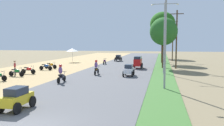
% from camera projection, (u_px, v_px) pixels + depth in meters
% --- Properties ---
extents(parked_motorbike_fourth, '(1.80, 0.54, 0.94)m').
position_uv_depth(parked_motorbike_fourth, '(17.00, 72.00, 24.60)').
color(parked_motorbike_fourth, black).
rests_on(parked_motorbike_fourth, dirt_shoulder).
extents(parked_motorbike_fifth, '(1.80, 0.54, 0.94)m').
position_uv_depth(parked_motorbike_fifth, '(28.00, 70.00, 26.59)').
color(parked_motorbike_fifth, black).
rests_on(parked_motorbike_fifth, dirt_shoulder).
extents(parked_motorbike_sixth, '(1.80, 0.54, 0.94)m').
position_uv_depth(parked_motorbike_sixth, '(46.00, 66.00, 30.16)').
color(parked_motorbike_sixth, black).
rests_on(parked_motorbike_sixth, dirt_shoulder).
extents(parked_motorbike_seventh, '(1.80, 0.54, 0.94)m').
position_uv_depth(parked_motorbike_seventh, '(51.00, 65.00, 31.92)').
color(parked_motorbike_seventh, black).
rests_on(parked_motorbike_seventh, dirt_shoulder).
extents(vendor_umbrella, '(2.20, 2.20, 2.52)m').
position_uv_depth(vendor_umbrella, '(72.00, 50.00, 42.77)').
color(vendor_umbrella, '#99999E').
rests_on(vendor_umbrella, dirt_shoulder).
extents(pedestrian_on_shoulder, '(0.39, 0.43, 1.62)m').
position_uv_depth(pedestrian_on_shoulder, '(15.00, 67.00, 25.60)').
color(pedestrian_on_shoulder, '#33333D').
rests_on(pedestrian_on_shoulder, dirt_shoulder).
extents(median_tree_nearest, '(3.88, 3.88, 7.10)m').
position_uv_depth(median_tree_nearest, '(164.00, 32.00, 32.71)').
color(median_tree_nearest, '#4C351E').
rests_on(median_tree_nearest, median_strip).
extents(median_tree_second, '(4.39, 4.39, 8.97)m').
position_uv_depth(median_tree_second, '(163.00, 24.00, 40.79)').
color(median_tree_second, '#4C351E').
rests_on(median_tree_second, median_strip).
extents(median_tree_third, '(4.27, 4.27, 9.38)m').
position_uv_depth(median_tree_third, '(163.00, 29.00, 53.40)').
color(median_tree_third, '#4C351E').
rests_on(median_tree_third, median_strip).
extents(streetlamp_near, '(3.16, 0.20, 7.33)m').
position_uv_depth(streetlamp_near, '(165.00, 34.00, 17.84)').
color(streetlamp_near, gray).
rests_on(streetlamp_near, median_strip).
extents(streetlamp_mid, '(3.16, 0.20, 8.12)m').
position_uv_depth(streetlamp_mid, '(164.00, 33.00, 26.65)').
color(streetlamp_mid, gray).
rests_on(streetlamp_mid, median_strip).
extents(streetlamp_far, '(3.16, 0.20, 7.98)m').
position_uv_depth(streetlamp_far, '(164.00, 37.00, 44.18)').
color(streetlamp_far, gray).
rests_on(streetlamp_far, median_strip).
extents(streetlamp_farthest, '(3.16, 0.20, 7.03)m').
position_uv_depth(streetlamp_farthest, '(163.00, 40.00, 56.60)').
color(streetlamp_farthest, gray).
rests_on(streetlamp_farthest, median_strip).
extents(utility_pole_near, '(1.80, 0.20, 8.08)m').
position_uv_depth(utility_pole_near, '(176.00, 38.00, 32.21)').
color(utility_pole_near, brown).
rests_on(utility_pole_near, ground).
extents(utility_pole_far, '(1.80, 0.20, 8.21)m').
position_uv_depth(utility_pole_far, '(173.00, 39.00, 45.90)').
color(utility_pole_far, brown).
rests_on(utility_pole_far, ground).
extents(car_hatchback_yellow, '(1.04, 2.00, 1.23)m').
position_uv_depth(car_hatchback_yellow, '(17.00, 98.00, 12.25)').
color(car_hatchback_yellow, gold).
rests_on(car_hatchback_yellow, road_strip).
extents(car_hatchback_white, '(1.04, 2.00, 1.23)m').
position_uv_depth(car_hatchback_white, '(129.00, 70.00, 24.79)').
color(car_hatchback_white, silver).
rests_on(car_hatchback_white, road_strip).
extents(car_van_red, '(1.19, 2.41, 1.67)m').
position_uv_depth(car_van_red, '(138.00, 62.00, 32.08)').
color(car_van_red, red).
rests_on(car_van_red, road_strip).
extents(car_sedan_black, '(1.10, 2.26, 1.19)m').
position_uv_depth(car_sedan_black, '(118.00, 58.00, 44.68)').
color(car_sedan_black, black).
rests_on(car_sedan_black, road_strip).
extents(motorbike_foreground_rider, '(0.54, 1.80, 1.66)m').
position_uv_depth(motorbike_foreground_rider, '(61.00, 74.00, 20.69)').
color(motorbike_foreground_rider, black).
rests_on(motorbike_foreground_rider, road_strip).
extents(motorbike_ahead_second, '(0.54, 1.80, 1.66)m').
position_uv_depth(motorbike_ahead_second, '(96.00, 68.00, 25.83)').
color(motorbike_ahead_second, black).
rests_on(motorbike_ahead_second, road_strip).
extents(motorbike_ahead_third, '(0.54, 1.80, 0.94)m').
position_uv_depth(motorbike_ahead_third, '(105.00, 61.00, 38.13)').
color(motorbike_ahead_third, black).
rests_on(motorbike_ahead_third, road_strip).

